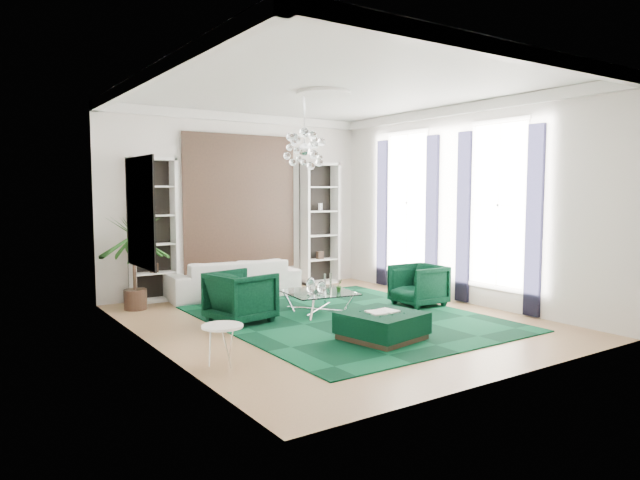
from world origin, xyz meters
TOP-DOWN VIEW (x-y plane):
  - floor at (0.00, 0.00)m, footprint 6.00×7.00m
  - ceiling at (0.00, 0.00)m, footprint 6.00×7.00m
  - wall_back at (0.00, 3.51)m, footprint 6.00×0.02m
  - wall_front at (0.00, -3.51)m, footprint 6.00×0.02m
  - wall_left at (-3.01, 0.00)m, footprint 0.02×7.00m
  - wall_right at (3.01, 0.00)m, footprint 0.02×7.00m
  - crown_molding at (0.00, 0.00)m, footprint 6.00×7.00m
  - ceiling_medallion at (0.00, 0.30)m, footprint 0.90×0.90m
  - tapestry at (0.00, 3.46)m, footprint 2.50×0.06m
  - shelving_left at (-1.95, 3.31)m, footprint 0.90×0.38m
  - shelving_right at (1.95, 3.31)m, footprint 0.90×0.38m
  - painting at (-2.97, 0.60)m, footprint 0.04×1.30m
  - window_near at (2.99, -0.90)m, footprint 0.03×1.10m
  - curtain_near_a at (2.96, -1.68)m, footprint 0.07×0.30m
  - curtain_near_b at (2.96, -0.12)m, footprint 0.07×0.30m
  - window_far at (2.99, 1.50)m, footprint 0.03×1.10m
  - curtain_far_a at (2.96, 0.72)m, footprint 0.07×0.30m
  - curtain_far_b at (2.96, 2.28)m, footprint 0.07×0.30m
  - rug at (0.28, -0.01)m, footprint 4.20×5.00m
  - sofa at (-0.47, 2.88)m, footprint 2.70×1.26m
  - armchair_left at (-1.34, 0.74)m, footprint 1.10×1.08m
  - armchair_right at (2.02, 0.11)m, footprint 0.90×0.87m
  - coffee_table at (0.10, 0.62)m, footprint 1.28×1.28m
  - ottoman_side at (-0.80, 2.22)m, footprint 0.85×0.85m
  - ottoman_front at (-0.14, -1.40)m, footprint 1.20×1.20m
  - book at (-0.14, -1.40)m, footprint 0.46×0.30m
  - side_table at (-2.55, -1.22)m, footprint 0.68×0.68m
  - palm at (-2.48, 2.75)m, footprint 1.60×1.60m
  - chandelier at (-0.23, 0.55)m, footprint 1.05×1.05m
  - table_plant at (0.39, 0.38)m, footprint 0.14×0.12m

SIDE VIEW (x-z plane):
  - floor at x=0.00m, z-range -0.02..0.00m
  - rug at x=0.28m, z-range 0.00..0.02m
  - ottoman_side at x=-0.80m, z-range 0.00..0.36m
  - coffee_table at x=0.10m, z-range 0.00..0.39m
  - ottoman_front at x=-0.14m, z-range 0.00..0.41m
  - side_table at x=-2.55m, z-range 0.00..0.50m
  - sofa at x=-0.47m, z-range 0.00..0.76m
  - armchair_right at x=2.02m, z-range 0.00..0.78m
  - book at x=-0.14m, z-range 0.41..0.44m
  - armchair_left at x=-1.34m, z-range 0.00..0.85m
  - table_plant at x=0.39m, z-range 0.39..0.61m
  - palm at x=-2.48m, z-range 0.00..2.21m
  - shelving_left at x=-1.95m, z-range 0.00..2.80m
  - shelving_right at x=1.95m, z-range 0.00..2.80m
  - curtain_near_a at x=2.96m, z-range 0.02..3.27m
  - curtain_near_b at x=2.96m, z-range 0.02..3.27m
  - curtain_far_a at x=2.96m, z-range 0.02..3.27m
  - curtain_far_b at x=2.96m, z-range 0.02..3.27m
  - painting at x=-2.97m, z-range 1.05..2.65m
  - wall_back at x=0.00m, z-range 0.00..3.80m
  - wall_front at x=0.00m, z-range 0.00..3.80m
  - wall_left at x=-3.01m, z-range 0.00..3.80m
  - wall_right at x=3.01m, z-range 0.00..3.80m
  - tapestry at x=0.00m, z-range 0.50..3.30m
  - window_near at x=2.99m, z-range 0.45..3.35m
  - window_far at x=2.99m, z-range 0.45..3.35m
  - chandelier at x=-0.23m, z-range 2.48..3.22m
  - crown_molding at x=0.00m, z-range 3.61..3.79m
  - ceiling_medallion at x=0.00m, z-range 3.75..3.79m
  - ceiling at x=0.00m, z-range 3.80..3.82m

